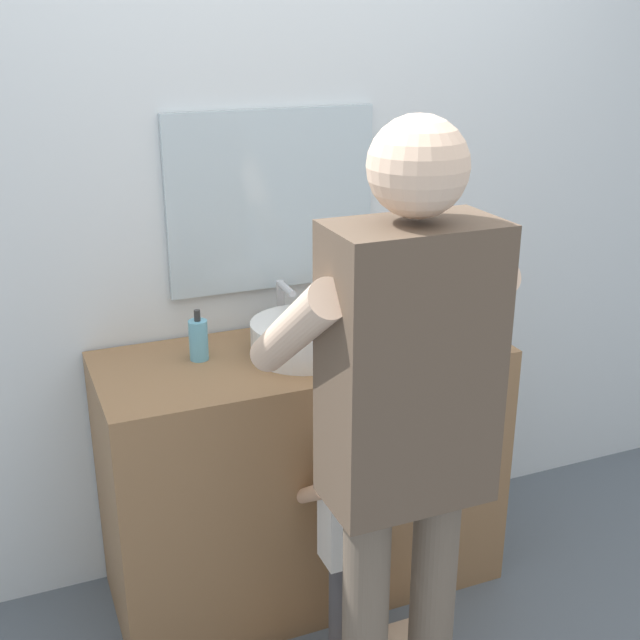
{
  "coord_description": "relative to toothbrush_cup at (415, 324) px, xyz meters",
  "views": [
    {
      "loc": [
        -0.88,
        -1.98,
        1.92
      ],
      "look_at": [
        0.0,
        0.15,
        1.05
      ],
      "focal_mm": 45.99,
      "sensor_mm": 36.0,
      "label": 1
    }
  ],
  "objects": [
    {
      "name": "soap_bottle",
      "position": [
        -0.71,
        0.1,
        0.02
      ],
      "size": [
        0.06,
        0.06,
        0.17
      ],
      "color": "#66B2D1",
      "rests_on": "vanity_cabinet"
    },
    {
      "name": "toothbrush_cup",
      "position": [
        0.0,
        0.0,
        0.0
      ],
      "size": [
        0.07,
        0.07,
        0.21
      ],
      "color": "#4C8EB2",
      "rests_on": "vanity_cabinet"
    },
    {
      "name": "adult_parent",
      "position": [
        -0.41,
        -0.69,
        0.09
      ],
      "size": [
        0.53,
        0.56,
        1.72
      ],
      "color": "#6B5B4C",
      "rests_on": "ground"
    },
    {
      "name": "faucet",
      "position": [
        -0.39,
        0.23,
        0.03
      ],
      "size": [
        0.18,
        0.14,
        0.18
      ],
      "color": "#B7BABF",
      "rests_on": "vanity_cabinet"
    },
    {
      "name": "child_toddler",
      "position": [
        -0.39,
        -0.36,
        -0.45
      ],
      "size": [
        0.25,
        0.25,
        0.82
      ],
      "color": "#47474C",
      "rests_on": "ground"
    },
    {
      "name": "vanity_cabinet",
      "position": [
        -0.39,
        0.04,
        -0.5
      ],
      "size": [
        1.32,
        0.54,
        0.89
      ],
      "primitive_type": "cube",
      "color": "olive",
      "rests_on": "ground"
    },
    {
      "name": "ground_plane",
      "position": [
        -0.39,
        -0.26,
        -0.94
      ],
      "size": [
        14.0,
        14.0,
        0.0
      ],
      "primitive_type": "plane",
      "color": "slate"
    },
    {
      "name": "sink_basin",
      "position": [
        -0.39,
        0.02,
        0.01
      ],
      "size": [
        0.35,
        0.35,
        0.11
      ],
      "color": "silver",
      "rests_on": "vanity_cabinet"
    },
    {
      "name": "back_wall",
      "position": [
        -0.39,
        0.36,
        0.41
      ],
      "size": [
        4.4,
        0.1,
        2.7
      ],
      "color": "silver",
      "rests_on": "ground"
    }
  ]
}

